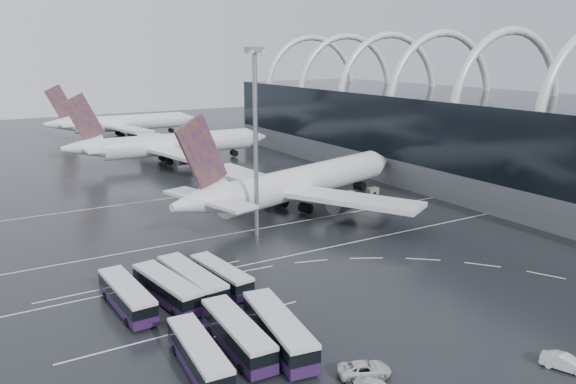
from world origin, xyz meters
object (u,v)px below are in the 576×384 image
bus_row_far_a (199,355)px  van_curve_c (565,363)px  airliner_main (297,184)px  gse_cart_belly_a (327,193)px  gse_cart_belly_e (264,191)px  bus_row_near_c (192,281)px  bus_row_near_b (167,288)px  floodlight_mast (255,120)px  bus_row_near_a (127,296)px  gse_cart_belly_b (309,184)px  airliner_gate_c (122,123)px  gse_cart_belly_d (373,191)px  bus_row_far_b (237,334)px  bus_row_far_c (279,330)px  van_curve_a (364,369)px  bus_row_near_d (221,276)px  airliner_gate_b (169,145)px

bus_row_far_a → van_curve_c: bus_row_far_a is taller
airliner_main → gse_cart_belly_a: 13.29m
van_curve_c → gse_cart_belly_a: bearing=50.0°
airliner_main → van_curve_c: 61.78m
gse_cart_belly_a → gse_cart_belly_e: 13.61m
bus_row_near_c → bus_row_near_b: bearing=91.9°
floodlight_mast → airliner_main: bearing=35.4°
bus_row_near_a → gse_cart_belly_b: size_ratio=6.64×
airliner_gate_c → bus_row_far_a: bearing=-101.4°
airliner_gate_c → gse_cart_belly_d: airliner_gate_c is taller
airliner_gate_c → floodlight_mast: 123.75m
bus_row_far_a → gse_cart_belly_e: size_ratio=6.35×
van_curve_c → gse_cart_belly_e: bearing=59.5°
bus_row_far_b → bus_row_far_c: (3.98, -1.58, 0.12)m
bus_row_near_b → van_curve_a: size_ratio=2.64×
airliner_gate_c → bus_row_near_b: bearing=-101.8°
van_curve_a → gse_cart_belly_a: bearing=-10.9°
bus_row_far_b → van_curve_a: (8.19, -10.52, -1.07)m
airliner_gate_c → gse_cart_belly_e: (4.25, -97.96, -4.25)m
bus_row_near_b → floodlight_mast: bearing=-59.9°
bus_row_near_a → van_curve_c: size_ratio=2.93×
airliner_gate_c → van_curve_a: (-20.97, -164.55, -4.08)m
van_curve_a → bus_row_far_a: bearing=76.5°
bus_row_near_c → van_curve_c: bearing=-150.2°
bus_row_near_d → van_curve_c: bearing=-155.7°
airliner_gate_b → van_curve_a: airliner_gate_b is taller
bus_row_near_a → airliner_main: bearing=-59.4°
bus_row_far_b → floodlight_mast: floodlight_mast is taller
van_curve_a → floodlight_mast: floodlight_mast is taller
bus_row_far_c → van_curve_c: (21.56, -18.02, -1.15)m
bus_row_far_c → floodlight_mast: (14.89, 33.14, 17.31)m
airliner_gate_b → gse_cart_belly_d: (26.10, -55.18, -4.30)m
airliner_main → van_curve_c: size_ratio=13.14×
bus_row_near_a → bus_row_far_a: bus_row_near_a is taller
gse_cart_belly_e → gse_cart_belly_a: bearing=-39.2°
bus_row_far_b → van_curve_c: 32.21m
floodlight_mast → gse_cart_belly_e: (14.55, 24.51, -18.66)m
gse_cart_belly_b → bus_row_near_b: bearing=-138.7°
airliner_gate_b → bus_row_near_d: 86.55m
bus_row_near_c → gse_cart_belly_a: size_ratio=6.43×
bus_row_near_b → gse_cart_belly_d: size_ratio=5.45×
bus_row_near_c → gse_cart_belly_d: bearing=-66.9°
airliner_main → van_curve_c: bearing=-113.4°
gse_cart_belly_e → bus_row_near_d: bearing=-124.8°
airliner_gate_b → gse_cart_belly_e: (6.17, -42.81, -4.44)m
bus_row_near_a → bus_row_far_a: bearing=-174.8°
bus_row_near_d → bus_row_far_b: (-5.04, -15.29, 0.15)m
bus_row_near_a → bus_row_far_b: size_ratio=1.00×
van_curve_a → gse_cart_belly_e: bearing=0.0°
airliner_main → gse_cart_belly_d: airliner_main is taller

